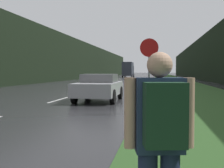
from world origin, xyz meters
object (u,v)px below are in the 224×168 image
(delivery_truck, at_px, (128,69))
(stop_sign, at_px, (149,68))
(hitchhiker_with_backpack, at_px, (160,139))
(car_passing_near, at_px, (99,87))

(delivery_truck, bearing_deg, stop_sign, -83.30)
(stop_sign, bearing_deg, hitchhiker_with_backpack, -87.54)
(car_passing_near, height_order, delivery_truck, delivery_truck)
(hitchhiker_with_backpack, bearing_deg, car_passing_near, 92.88)
(stop_sign, distance_m, hitchhiker_with_backpack, 7.74)
(stop_sign, xyz_separation_m, car_passing_near, (-2.63, 3.92, -0.91))
(car_passing_near, xyz_separation_m, delivery_truck, (-4.42, 56.09, 1.26))
(stop_sign, xyz_separation_m, hitchhiker_with_backpack, (0.33, -7.71, -0.66))
(stop_sign, bearing_deg, delivery_truck, 96.70)
(hitchhiker_with_backpack, height_order, car_passing_near, hitchhiker_with_backpack)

